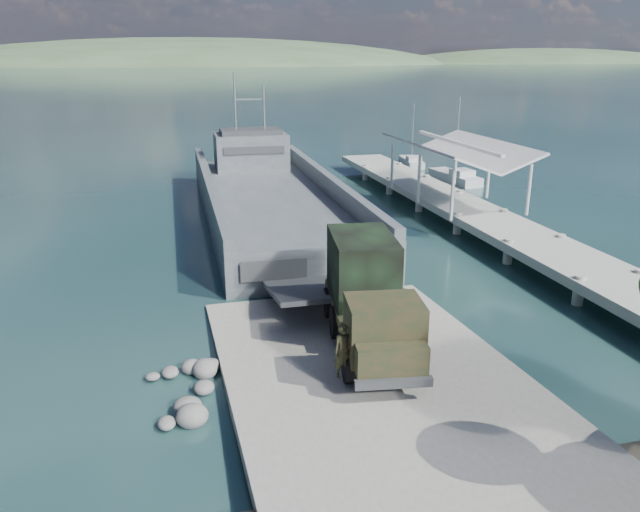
{
  "coord_description": "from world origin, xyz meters",
  "views": [
    {
      "loc": [
        -6.64,
        -18.43,
        10.98
      ],
      "look_at": [
        -0.19,
        6.0,
        2.67
      ],
      "focal_mm": 35.0,
      "sensor_mm": 36.0,
      "label": 1
    }
  ],
  "objects_px": {
    "soldier": "(343,362)",
    "sailboat_far": "(412,162)",
    "military_truck": "(369,295)",
    "pier": "(461,198)",
    "sailboat_near": "(456,178)",
    "landing_craft": "(271,206)"
  },
  "relations": [
    {
      "from": "military_truck",
      "to": "sailboat_far",
      "type": "height_order",
      "value": "sailboat_far"
    },
    {
      "from": "sailboat_near",
      "to": "sailboat_far",
      "type": "xyz_separation_m",
      "value": [
        -0.46,
        8.83,
        -0.07
      ]
    },
    {
      "from": "military_truck",
      "to": "sailboat_near",
      "type": "relative_size",
      "value": 1.11
    },
    {
      "from": "sailboat_far",
      "to": "military_truck",
      "type": "bearing_deg",
      "value": -105.72
    },
    {
      "from": "pier",
      "to": "landing_craft",
      "type": "distance_m",
      "value": 12.97
    },
    {
      "from": "military_truck",
      "to": "soldier",
      "type": "distance_m",
      "value": 3.68
    },
    {
      "from": "military_truck",
      "to": "pier",
      "type": "bearing_deg",
      "value": 62.31
    },
    {
      "from": "pier",
      "to": "military_truck",
      "type": "relative_size",
      "value": 5.23
    },
    {
      "from": "military_truck",
      "to": "landing_craft",
      "type": "bearing_deg",
      "value": 98.19
    },
    {
      "from": "sailboat_far",
      "to": "pier",
      "type": "bearing_deg",
      "value": -94.86
    },
    {
      "from": "pier",
      "to": "soldier",
      "type": "bearing_deg",
      "value": -125.68
    },
    {
      "from": "soldier",
      "to": "sailboat_far",
      "type": "bearing_deg",
      "value": 61.56
    },
    {
      "from": "sailboat_near",
      "to": "pier",
      "type": "bearing_deg",
      "value": -120.88
    },
    {
      "from": "pier",
      "to": "sailboat_near",
      "type": "bearing_deg",
      "value": 64.75
    },
    {
      "from": "soldier",
      "to": "sailboat_far",
      "type": "relative_size",
      "value": 0.29
    },
    {
      "from": "soldier",
      "to": "pier",
      "type": "bearing_deg",
      "value": 51.46
    },
    {
      "from": "pier",
      "to": "military_truck",
      "type": "distance_m",
      "value": 20.98
    },
    {
      "from": "military_truck",
      "to": "sailboat_far",
      "type": "xyz_separation_m",
      "value": [
        17.75,
        37.99,
        -2.04
      ]
    },
    {
      "from": "landing_craft",
      "to": "soldier",
      "type": "relative_size",
      "value": 18.77
    },
    {
      "from": "landing_craft",
      "to": "soldier",
      "type": "bearing_deg",
      "value": -93.35
    },
    {
      "from": "landing_craft",
      "to": "sailboat_near",
      "type": "bearing_deg",
      "value": 25.66
    },
    {
      "from": "military_truck",
      "to": "sailboat_near",
      "type": "xyz_separation_m",
      "value": [
        18.2,
        29.16,
        -1.97
      ]
    }
  ]
}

